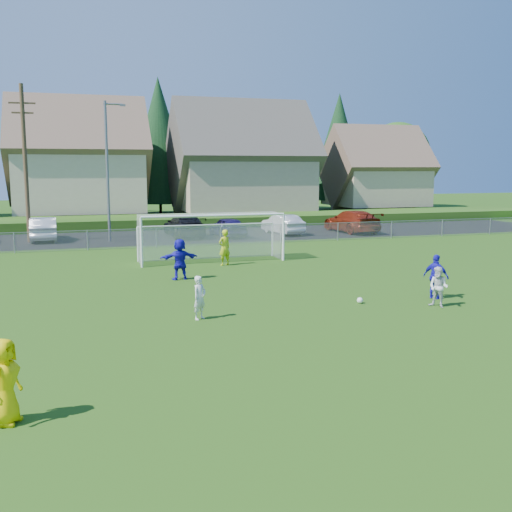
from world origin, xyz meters
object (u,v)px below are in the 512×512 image
object	(u,v)px
player_blue_b	(180,259)
car_d	(184,226)
player_blue_a	(436,277)
car_b	(44,229)
soccer_goal	(210,230)
soccer_ball	(360,300)
car_f	(283,224)
car_g	(352,221)
car_e	(228,227)
referee	(5,381)
player_white_a	(200,298)
goalkeeper	(225,247)
player_white_b	(439,287)

from	to	relation	value
player_blue_b	car_d	size ratio (longest dim) A/B	0.34
player_blue_a	car_b	distance (m)	27.27
player_blue_b	soccer_goal	world-z (taller)	soccer_goal
soccer_ball	soccer_goal	world-z (taller)	soccer_goal
car_f	car_g	xyz separation A→B (m)	(5.35, -0.32, 0.11)
car_b	car_e	bearing A→B (deg)	171.34
referee	car_e	world-z (taller)	referee
player_blue_b	player_white_a	bearing A→B (deg)	80.03
soccer_ball	soccer_goal	bearing A→B (deg)	104.69
referee	car_e	distance (m)	30.88
player_blue_b	soccer_goal	distance (m)	5.36
referee	goalkeeper	size ratio (longest dim) A/B	0.94
soccer_ball	goalkeeper	bearing A→B (deg)	105.10
goalkeeper	player_blue_a	bearing A→B (deg)	99.15
player_blue_a	goalkeeper	distance (m)	11.20
car_e	car_g	size ratio (longest dim) A/B	0.71
car_d	car_g	size ratio (longest dim) A/B	0.94
car_g	soccer_goal	xyz separation A→B (m)	(-13.14, -10.30, 0.81)
player_blue_a	car_d	world-z (taller)	player_blue_a
player_white_a	car_f	bearing A→B (deg)	26.58
car_f	car_g	distance (m)	5.36
car_f	soccer_goal	size ratio (longest dim) A/B	0.58
player_white_b	player_white_a	bearing A→B (deg)	-127.01
player_blue_a	player_blue_b	bearing A→B (deg)	20.03
player_blue_b	soccer_goal	size ratio (longest dim) A/B	0.24
player_white_a	goalkeeper	distance (m)	10.64
car_d	car_f	xyz separation A→B (m)	(7.12, -0.49, -0.06)
car_f	player_white_a	bearing A→B (deg)	56.51
car_d	player_white_a	bearing A→B (deg)	78.75
referee	player_white_a	distance (m)	8.42
referee	car_f	bearing A→B (deg)	-5.50
soccer_ball	player_blue_a	size ratio (longest dim) A/B	0.13
car_e	car_f	distance (m)	4.26
soccer_ball	car_b	size ratio (longest dim) A/B	0.05
soccer_ball	referee	distance (m)	13.23
car_d	soccer_goal	size ratio (longest dim) A/B	0.72
car_e	referee	bearing A→B (deg)	60.59
referee	player_blue_a	distance (m)	15.80
car_f	car_b	bearing A→B (deg)	-11.48
player_white_a	car_e	distance (m)	22.88
soccer_ball	goalkeeper	size ratio (longest dim) A/B	0.12
player_white_a	car_f	distance (m)	24.81
soccer_ball	car_d	distance (m)	22.43
soccer_ball	goalkeeper	distance (m)	9.95
soccer_ball	car_f	world-z (taller)	car_f
player_white_a	car_g	bearing A→B (deg)	16.11
player_white_a	car_b	bearing A→B (deg)	65.92
soccer_ball	car_g	world-z (taller)	car_g
player_white_a	player_blue_a	bearing A→B (deg)	-35.03
referee	player_blue_a	bearing A→B (deg)	-40.11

